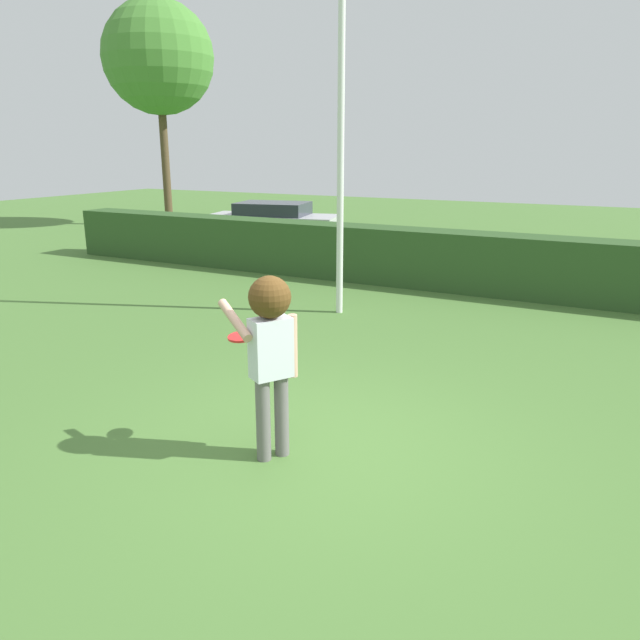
{
  "coord_description": "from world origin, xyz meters",
  "views": [
    {
      "loc": [
        2.61,
        -4.97,
        2.94
      ],
      "look_at": [
        -0.3,
        0.62,
        1.15
      ],
      "focal_mm": 34.14,
      "sensor_mm": 36.0,
      "label": 1
    }
  ],
  "objects": [
    {
      "name": "hedge_row",
      "position": [
        0.0,
        7.68,
        0.62
      ],
      "size": [
        22.48,
        0.9,
        1.24
      ],
      "primitive_type": "cube",
      "color": "#2D4F23",
      "rests_on": "ground"
    },
    {
      "name": "birch_tree",
      "position": [
        -13.69,
        13.58,
        6.09
      ],
      "size": [
        4.05,
        4.05,
        8.14
      ],
      "color": "brown",
      "rests_on": "ground"
    },
    {
      "name": "frisbee",
      "position": [
        -0.73,
        -0.24,
        1.14
      ],
      "size": [
        0.27,
        0.27,
        0.05
      ],
      "color": "red"
    },
    {
      "name": "parked_car_silver",
      "position": [
        -7.83,
        11.83,
        0.69
      ],
      "size": [
        4.46,
        2.54,
        1.25
      ],
      "color": "#B7B7BC",
      "rests_on": "ground"
    },
    {
      "name": "person",
      "position": [
        -0.31,
        -0.38,
        1.21
      ],
      "size": [
        0.84,
        0.5,
        1.82
      ],
      "color": "slate",
      "rests_on": "ground"
    },
    {
      "name": "lamppost",
      "position": [
        -2.09,
        4.84,
        3.44
      ],
      "size": [
        0.24,
        0.24,
        6.24
      ],
      "color": "silver",
      "rests_on": "ground"
    },
    {
      "name": "ground_plane",
      "position": [
        0.0,
        0.0,
        0.0
      ],
      "size": [
        60.0,
        60.0,
        0.0
      ],
      "primitive_type": "plane",
      "color": "#4B7634"
    }
  ]
}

